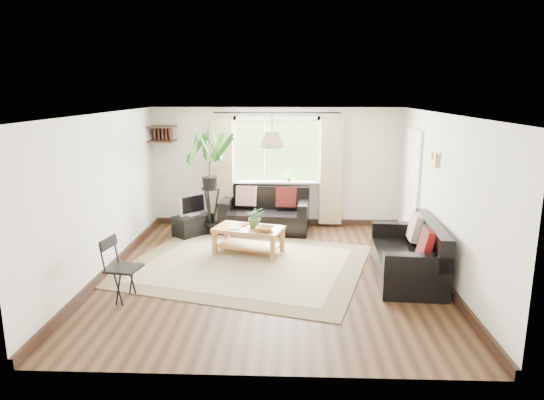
{
  "coord_description": "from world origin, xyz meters",
  "views": [
    {
      "loc": [
        0.29,
        -6.98,
        2.72
      ],
      "look_at": [
        0.0,
        0.4,
        1.05
      ],
      "focal_mm": 32.0,
      "sensor_mm": 36.0,
      "label": 1
    }
  ],
  "objects_px": {
    "tv_stand": "(193,225)",
    "palm_stand": "(210,184)",
    "sofa_back": "(265,211)",
    "folding_chair": "(124,269)",
    "coffee_table": "(249,241)",
    "sofa_right": "(407,252)"
  },
  "relations": [
    {
      "from": "sofa_back",
      "to": "folding_chair",
      "type": "height_order",
      "value": "folding_chair"
    },
    {
      "from": "sofa_back",
      "to": "tv_stand",
      "type": "xyz_separation_m",
      "value": [
        -1.36,
        -0.32,
        -0.21
      ]
    },
    {
      "from": "coffee_table",
      "to": "palm_stand",
      "type": "distance_m",
      "value": 1.56
    },
    {
      "from": "sofa_back",
      "to": "tv_stand",
      "type": "distance_m",
      "value": 1.42
    },
    {
      "from": "sofa_back",
      "to": "coffee_table",
      "type": "relative_size",
      "value": 1.51
    },
    {
      "from": "tv_stand",
      "to": "folding_chair",
      "type": "relative_size",
      "value": 0.86
    },
    {
      "from": "sofa_back",
      "to": "coffee_table",
      "type": "xyz_separation_m",
      "value": [
        -0.2,
        -1.39,
        -0.17
      ]
    },
    {
      "from": "sofa_back",
      "to": "palm_stand",
      "type": "bearing_deg",
      "value": -157.77
    },
    {
      "from": "coffee_table",
      "to": "tv_stand",
      "type": "xyz_separation_m",
      "value": [
        -1.16,
        1.07,
        -0.04
      ]
    },
    {
      "from": "palm_stand",
      "to": "coffee_table",
      "type": "bearing_deg",
      "value": -53.05
    },
    {
      "from": "tv_stand",
      "to": "folding_chair",
      "type": "distance_m",
      "value": 3.01
    },
    {
      "from": "folding_chair",
      "to": "sofa_back",
      "type": "bearing_deg",
      "value": -17.12
    },
    {
      "from": "tv_stand",
      "to": "coffee_table",
      "type": "bearing_deg",
      "value": -90.77
    },
    {
      "from": "coffee_table",
      "to": "sofa_back",
      "type": "bearing_deg",
      "value": 81.85
    },
    {
      "from": "palm_stand",
      "to": "sofa_right",
      "type": "bearing_deg",
      "value": -32.98
    },
    {
      "from": "tv_stand",
      "to": "folding_chair",
      "type": "height_order",
      "value": "folding_chair"
    },
    {
      "from": "tv_stand",
      "to": "palm_stand",
      "type": "height_order",
      "value": "palm_stand"
    },
    {
      "from": "sofa_right",
      "to": "palm_stand",
      "type": "distance_m",
      "value": 3.9
    },
    {
      "from": "folding_chair",
      "to": "sofa_right",
      "type": "bearing_deg",
      "value": -67.19
    },
    {
      "from": "sofa_back",
      "to": "tv_stand",
      "type": "relative_size",
      "value": 2.36
    },
    {
      "from": "tv_stand",
      "to": "folding_chair",
      "type": "bearing_deg",
      "value": -144.24
    },
    {
      "from": "tv_stand",
      "to": "palm_stand",
      "type": "distance_m",
      "value": 0.88
    }
  ]
}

